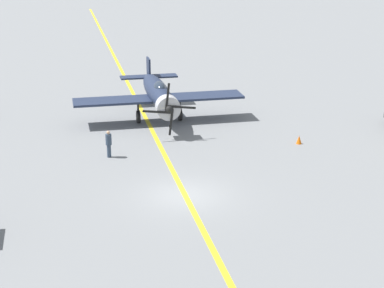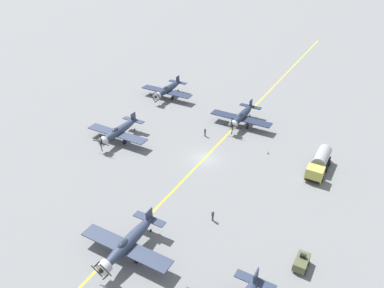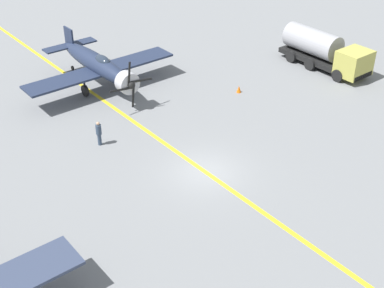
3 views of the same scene
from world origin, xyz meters
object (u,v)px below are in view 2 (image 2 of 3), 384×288
airplane_far_center (127,243)px  fuel_tanker (319,163)px  airplane_mid_right (118,131)px  tow_tractor (302,262)px  airplane_near_center (242,116)px  ground_crew_walking (213,215)px  airplane_near_right (167,90)px  traffic_cone (268,152)px  ground_crew_inspecting (205,132)px

airplane_far_center → fuel_tanker: airplane_far_center is taller
airplane_mid_right → tow_tractor: airplane_mid_right is taller
airplane_far_center → airplane_near_center: bearing=-83.2°
airplane_far_center → fuel_tanker: bearing=-113.4°
airplane_mid_right → ground_crew_walking: airplane_mid_right is taller
airplane_near_center → airplane_far_center: (-1.07, 36.61, 0.00)m
airplane_near_right → traffic_cone: bearing=158.1°
airplane_mid_right → tow_tractor: 38.22m
airplane_far_center → ground_crew_walking: size_ratio=7.31×
airplane_mid_right → airplane_near_right: 20.14m
airplane_far_center → ground_crew_inspecting: airplane_far_center is taller
tow_tractor → ground_crew_inspecting: (23.58, -21.21, 0.12)m
ground_crew_walking → tow_tractor: bearing=171.0°
airplane_far_center → traffic_cone: airplane_far_center is taller
airplane_near_right → airplane_far_center: bearing=116.6°
airplane_near_center → airplane_far_center: airplane_near_center is taller
fuel_tanker → tow_tractor: (-2.82, 20.19, -0.72)m
airplane_mid_right → ground_crew_inspecting: size_ratio=7.18×
airplane_far_center → ground_crew_inspecting: 30.04m
airplane_near_center → airplane_far_center: bearing=102.6°
airplane_mid_right → ground_crew_inspecting: (-12.65, -9.11, -1.10)m
airplane_near_center → airplane_mid_right: 23.32m
airplane_near_center → ground_crew_inspecting: bearing=70.3°
tow_tractor → airplane_near_center: bearing=-55.5°
tow_tractor → ground_crew_inspecting: size_ratio=1.56×
airplane_near_center → tow_tractor: airplane_near_center is taller
airplane_near_center → traffic_cone: bearing=149.3°
airplane_mid_right → airplane_far_center: size_ratio=1.00×
tow_tractor → traffic_cone: (11.45, -21.18, -0.52)m
airplane_near_right → fuel_tanker: airplane_near_right is taller
traffic_cone → tow_tractor: bearing=118.4°
airplane_far_center → ground_crew_walking: (-6.01, -10.30, -1.12)m
tow_tractor → airplane_near_right: bearing=-39.7°
airplane_mid_right → airplane_near_right: airplane_mid_right is taller
airplane_mid_right → tow_tractor: size_ratio=4.62×
ground_crew_walking → airplane_far_center: bearing=59.7°
airplane_near_center → traffic_cone: 10.80m
airplane_far_center → airplane_near_right: same height
airplane_near_right → fuel_tanker: bearing=161.5°
airplane_far_center → ground_crew_walking: airplane_far_center is taller
fuel_tanker → tow_tractor: bearing=97.9°
tow_tractor → ground_crew_walking: bearing=-9.0°
airplane_far_center → ground_crew_inspecting: (5.23, -29.56, -1.10)m
fuel_tanker → ground_crew_walking: fuel_tanker is taller
airplane_far_center → airplane_near_right: 45.28m
ground_crew_inspecting → airplane_near_right: bearing=-35.8°
fuel_tanker → traffic_cone: size_ratio=14.55×
airplane_mid_right → fuel_tanker: (-33.41, -8.09, -0.50)m
airplane_near_right → ground_crew_walking: airplane_near_right is taller
airplane_near_right → ground_crew_walking: size_ratio=7.31×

